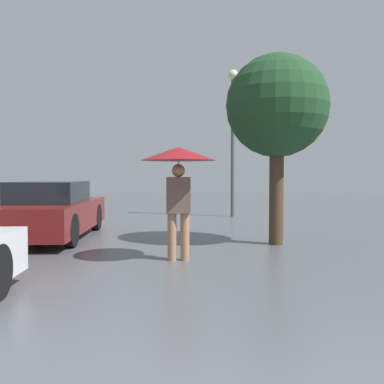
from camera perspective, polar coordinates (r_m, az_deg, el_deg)
name	(u,v)px	position (r m, az deg, el deg)	size (l,w,h in m)	color
pedestrian	(178,166)	(7.02, -1.83, 3.52)	(1.25, 1.25, 1.87)	#9E7051
parked_car_farthest	(52,211)	(10.02, -18.17, -2.45)	(1.63, 4.19, 1.26)	maroon
tree	(277,107)	(8.90, 11.28, 10.99)	(2.06, 2.06, 3.83)	#473323
street_lamp	(233,123)	(14.42, 5.48, 9.08)	(0.34, 0.34, 4.87)	#515456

